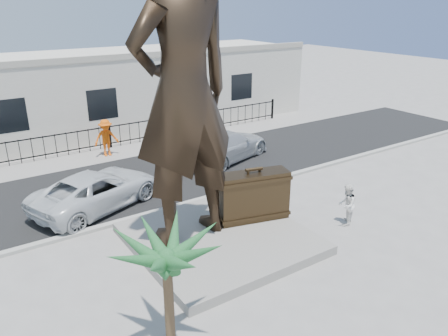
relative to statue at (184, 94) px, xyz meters
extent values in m
plane|color=#9E9991|center=(1.34, -2.05, -4.80)|extent=(100.00, 100.00, 0.00)
cube|color=black|center=(1.34, 5.95, -4.79)|extent=(40.00, 7.00, 0.01)
cube|color=#A5A399|center=(1.34, 2.45, -4.74)|extent=(40.00, 0.25, 0.12)
cube|color=#9E9991|center=(1.34, 9.95, -4.79)|extent=(40.00, 2.50, 0.02)
cube|color=gray|center=(0.84, -0.55, -4.65)|extent=(5.20, 5.20, 0.30)
cube|color=black|center=(1.34, 10.75, -4.20)|extent=(22.00, 0.10, 1.20)
cube|color=silver|center=(1.34, 14.95, -2.60)|extent=(28.00, 7.00, 4.40)
imported|color=#2D2116|center=(0.00, 0.00, 0.00)|extent=(3.41, 2.36, 9.00)
cube|color=#322415|center=(2.38, -0.26, -3.66)|extent=(2.49, 1.33, 1.68)
imported|color=white|center=(5.14, -1.93, -4.06)|extent=(0.91, 0.86, 1.48)
imported|color=silver|center=(-1.55, 4.14, -4.09)|extent=(5.50, 3.96, 1.39)
imported|color=#B7BABC|center=(5.36, 5.83, -4.05)|extent=(5.46, 3.55, 1.47)
imported|color=#F45D0C|center=(0.76, 9.59, -3.86)|extent=(1.22, 0.74, 1.85)
camera|label=1|loc=(-5.84, -10.83, 2.48)|focal=35.00mm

